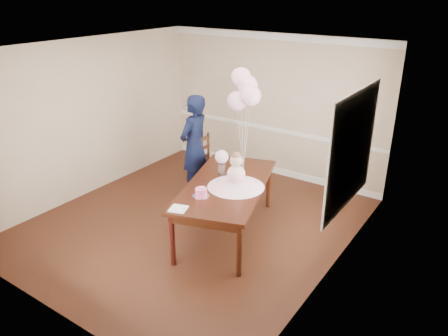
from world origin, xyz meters
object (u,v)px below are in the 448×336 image
Objects in this scene: birthday_cake at (201,192)px; dining_chair_seat at (210,170)px; dining_table_top at (226,185)px; woman at (194,147)px.

birthday_cake is 1.76m from dining_chair_seat.
dining_table_top is 4.68× the size of dining_chair_seat.
dining_table_top reaches higher than dining_chair_seat.
woman reaches higher than dining_chair_seat.
dining_table_top is 1.42m from woman.
dining_chair_seat is at bearing 118.24° from dining_table_top.
birthday_cake is 0.09× the size of woman.
woman is (-1.19, 0.77, 0.12)m from dining_table_top.
woman reaches higher than dining_table_top.
dining_table_top is 13.33× the size of birthday_cake.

